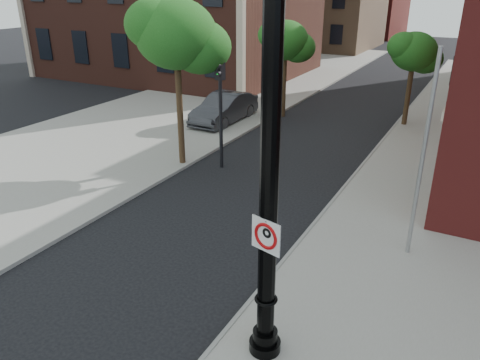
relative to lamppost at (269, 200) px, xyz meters
The scene contains 13 objects.
ground 4.56m from the lamppost, 169.66° to the left, with size 120.00×120.00×0.00m, color black.
sidewalk_right 11.46m from the lamppost, 74.11° to the left, with size 8.00×60.00×0.12m, color gray.
sidewalk_left 22.34m from the lamppost, 122.90° to the left, with size 10.00×50.00×0.12m, color gray.
curb_edge 11.10m from the lamppost, 95.13° to the left, with size 0.10×60.00×0.14m, color gray.
lamppost is the anchor object (origin of this frame).
no_parking_sign 0.62m from the lamppost, 75.08° to the right, with size 0.61×0.18×0.62m.
parked_car 16.53m from the lamppost, 122.97° to the left, with size 1.60×4.57×1.51m, color #2D2E33.
traffic_signal_left 10.10m from the lamppost, 125.40° to the left, with size 0.35×0.41×4.72m.
traffic_signal_right 11.20m from the lamppost, 80.74° to the left, with size 0.31×0.39×4.79m.
utility_pole 5.41m from the lamppost, 70.37° to the left, with size 0.11×0.11×5.47m, color #999999.
street_tree_a 10.74m from the lamppost, 133.29° to the left, with size 3.49×3.15×6.28m.
street_tree_b 17.61m from the lamppost, 112.34° to the left, with size 2.76×2.50×4.97m.
street_tree_c 17.48m from the lamppost, 91.85° to the left, with size 2.55×2.31×4.60m.
Camera 1 is at (5.97, -7.07, 6.83)m, focal length 35.00 mm.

